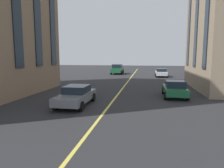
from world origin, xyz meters
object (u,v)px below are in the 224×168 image
(car_green_trailing, at_px, (117,69))
(car_grey_parked_a, at_px, (76,95))
(car_green_oncoming, at_px, (175,89))
(car_white_far, at_px, (161,73))

(car_green_trailing, xyz_separation_m, car_grey_parked_a, (-25.96, -0.82, -0.27))
(car_green_oncoming, distance_m, car_white_far, 17.63)
(car_green_oncoming, relative_size, car_green_trailing, 0.83)
(car_green_oncoming, relative_size, car_white_far, 0.89)
(car_green_oncoming, height_order, car_white_far, car_green_oncoming)
(car_green_oncoming, height_order, car_green_trailing, car_green_trailing)
(car_green_oncoming, distance_m, car_green_trailing, 23.17)
(car_white_far, xyz_separation_m, car_grey_parked_a, (-21.86, 7.22, 0.00))
(car_green_trailing, bearing_deg, car_green_oncoming, -159.67)
(car_green_oncoming, xyz_separation_m, car_green_trailing, (21.72, 8.05, 0.27))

